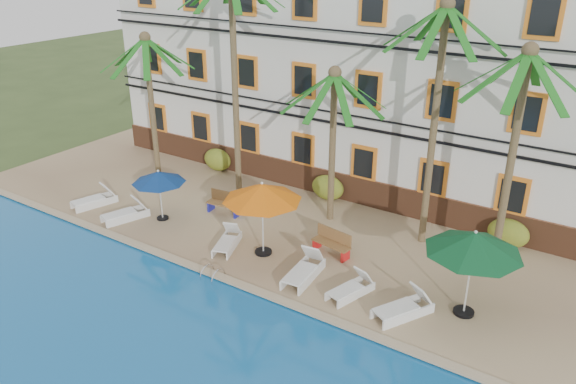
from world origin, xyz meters
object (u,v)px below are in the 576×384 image
Objects in this scene: lounger_a at (95,199)px; umbrella_green at (474,243)px; lounger_b at (126,213)px; palm_d at (437,96)px; umbrella_red at (262,193)px; pool_ladder at (213,277)px; palm_c at (333,123)px; lounger_c at (227,241)px; lounger_d at (304,270)px; bench_left at (225,203)px; palm_a at (150,86)px; palm_e at (516,133)px; lounger_f at (404,307)px; palm_b at (234,60)px; bench_right at (333,242)px; lounger_e at (351,288)px; umbrella_blue at (159,177)px.

umbrella_green is at bearing 3.87° from lounger_a.
palm_d is at bearing 24.38° from lounger_b.
umbrella_red is 3.80× the size of pool_ladder.
umbrella_red is (-0.66, -3.76, -1.67)m from palm_c.
palm_c is 3.16× the size of lounger_a.
lounger_a is (-12.90, -4.68, -5.30)m from palm_d.
palm_d reaches higher than lounger_c.
palm_d is 7.40m from lounger_d.
lounger_d is at bearing -168.99° from umbrella_green.
bench_left is at bearing 41.69° from lounger_b.
bench_left is at bearing -164.13° from palm_d.
palm_d reaches higher than palm_a.
palm_c is 0.81× the size of palm_e.
lounger_d is at bearing 178.32° from lounger_f.
palm_b reaches higher than lounger_b.
bench_left is 5.41m from bench_right.
lounger_f is at bearing -6.94° from umbrella_red.
palm_e reaches higher than lounger_d.
palm_d is at bearing 6.36° from palm_b.
umbrella_red is at bearing -20.17° from palm_a.
lounger_e is at bearing -16.73° from palm_a.
lounger_a is 7.07m from lounger_c.
palm_b is 8.67m from pool_ladder.
umbrella_blue is 5.09m from umbrella_red.
umbrella_green is 1.86× the size of bench_left.
umbrella_blue is (-1.51, -3.15, -4.27)m from palm_b.
umbrella_blue is 12.30m from umbrella_green.
bench_left is (-8.99, 2.52, 0.17)m from lounger_f.
palm_c is 2.89× the size of umbrella_blue.
lounger_b is 11.99m from lounger_f.
palm_d is 7.09m from lounger_e.
lounger_e is at bearing -18.76° from bench_left.
palm_c is 3.38× the size of lounger_c.
bench_left is at bearing 45.98° from umbrella_blue.
palm_e is at bearing -12.46° from palm_d.
lounger_e is (1.79, -0.02, -0.05)m from lounger_d.
palm_e is at bearing 21.80° from bench_right.
lounger_b is (2.15, -0.19, 0.00)m from lounger_a.
palm_a is at bearing -175.81° from palm_d.
palm_d is 12.94m from lounger_b.
umbrella_green is at bearing -14.22° from palm_b.
palm_d is 9.05m from lounger_c.
lounger_d is at bearing -24.18° from bench_left.
palm_c is 7.73m from lounger_f.
lounger_f is (-1.50, -1.10, -2.14)m from umbrella_green.
umbrella_blue is (3.34, -3.10, -2.60)m from palm_a.
lounger_f is at bearing 0.70° from lounger_b.
lounger_d reaches higher than pool_ladder.
umbrella_green reaches higher than bench_left.
palm_e is at bearing 69.11° from lounger_f.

